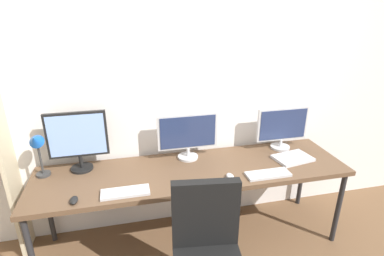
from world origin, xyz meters
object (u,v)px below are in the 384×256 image
(desk_lamp, at_px, (37,147))
(keyboard_right, at_px, (268,174))
(laptop_closed, at_px, (293,158))
(mouse_right_side, at_px, (74,200))
(monitor_right, at_px, (282,127))
(desk, at_px, (193,174))
(mouse_left_side, at_px, (230,176))
(keyboard_left, at_px, (125,192))
(monitor_center, at_px, (188,134))
(monitor_left, at_px, (78,138))

(desk_lamp, bearing_deg, keyboard_right, -12.45)
(desk_lamp, distance_m, laptop_closed, 2.11)
(mouse_right_side, bearing_deg, monitor_right, 14.53)
(desk, distance_m, desk_lamp, 1.24)
(monitor_right, bearing_deg, laptop_closed, -90.88)
(mouse_right_side, bearing_deg, laptop_closed, 7.24)
(monitor_right, distance_m, mouse_left_side, 0.80)
(desk, relative_size, laptop_closed, 8.07)
(keyboard_left, xyz_separation_m, keyboard_right, (1.12, 0.00, 0.00))
(desk, bearing_deg, laptop_closed, -1.75)
(desk, height_order, laptop_closed, laptop_closed)
(mouse_right_side, xyz_separation_m, laptop_closed, (1.81, 0.23, -0.00))
(laptop_closed, bearing_deg, keyboard_left, 177.98)
(monitor_center, bearing_deg, mouse_left_side, -59.08)
(monitor_left, bearing_deg, monitor_right, -0.00)
(desk, relative_size, monitor_center, 4.90)
(desk, distance_m, mouse_right_side, 0.95)
(desk, distance_m, mouse_left_side, 0.33)
(monitor_center, distance_m, keyboard_right, 0.75)
(monitor_left, distance_m, laptop_closed, 1.83)
(keyboard_right, height_order, mouse_left_side, mouse_left_side)
(monitor_center, bearing_deg, mouse_right_side, -152.71)
(monitor_right, relative_size, mouse_right_side, 5.17)
(monitor_left, relative_size, keyboard_left, 1.44)
(keyboard_left, relative_size, mouse_right_side, 3.61)
(monitor_center, bearing_deg, monitor_left, 180.00)
(desk, height_order, monitor_left, monitor_left)
(desk, height_order, keyboard_right, keyboard_right)
(keyboard_left, bearing_deg, monitor_left, 127.55)
(monitor_left, xyz_separation_m, laptop_closed, (1.80, -0.24, -0.27))
(desk_lamp, distance_m, keyboard_left, 0.78)
(keyboard_right, relative_size, mouse_right_side, 3.72)
(desk_lamp, xyz_separation_m, mouse_left_side, (1.44, -0.36, -0.24))
(monitor_left, xyz_separation_m, monitor_right, (1.80, -0.00, -0.06))
(monitor_center, height_order, laptop_closed, monitor_center)
(monitor_left, distance_m, monitor_right, 1.80)
(monitor_left, distance_m, keyboard_left, 0.62)
(monitor_right, bearing_deg, monitor_left, 180.00)
(keyboard_left, distance_m, keyboard_right, 1.12)
(desk, distance_m, laptop_closed, 0.90)
(desk, distance_m, keyboard_left, 0.61)
(monitor_right, height_order, keyboard_left, monitor_right)
(desk_lamp, relative_size, keyboard_right, 1.10)
(monitor_right, relative_size, keyboard_left, 1.43)
(keyboard_left, relative_size, mouse_left_side, 3.61)
(monitor_left, height_order, laptop_closed, monitor_left)
(desk, bearing_deg, monitor_left, 166.73)
(keyboard_right, bearing_deg, keyboard_left, 180.00)
(keyboard_left, bearing_deg, desk_lamp, 148.52)
(monitor_center, height_order, keyboard_right, monitor_center)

